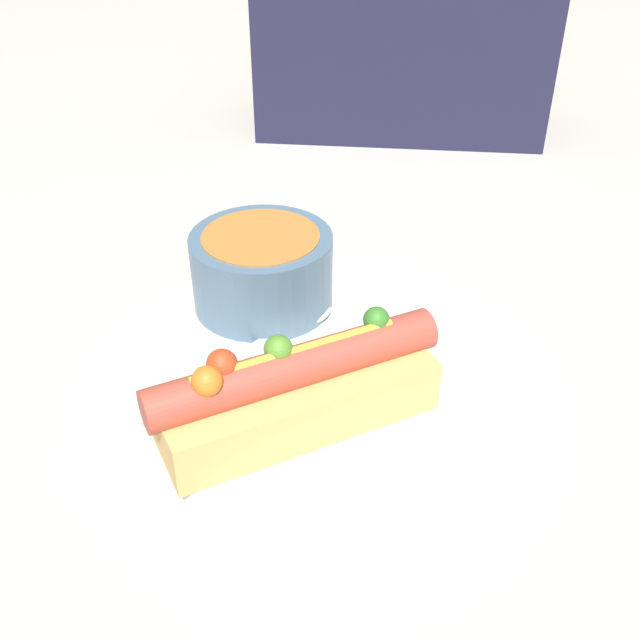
# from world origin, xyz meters

# --- Properties ---
(ground_plane) EXTENTS (4.00, 4.00, 0.00)m
(ground_plane) POSITION_xyz_m (0.00, 0.00, 0.00)
(ground_plane) COLOR #BCB7AD
(dinner_plate) EXTENTS (0.28, 0.28, 0.01)m
(dinner_plate) POSITION_xyz_m (0.00, 0.00, 0.01)
(dinner_plate) COLOR white
(dinner_plate) RESTS_ON ground_plane
(hot_dog) EXTENTS (0.17, 0.13, 0.06)m
(hot_dog) POSITION_xyz_m (-0.01, -0.06, 0.04)
(hot_dog) COLOR #DBAD60
(hot_dog) RESTS_ON dinner_plate
(soup_bowl) EXTENTS (0.10, 0.10, 0.06)m
(soup_bowl) POSITION_xyz_m (-0.05, 0.06, 0.04)
(soup_bowl) COLOR slate
(soup_bowl) RESTS_ON dinner_plate
(spoon) EXTENTS (0.11, 0.15, 0.01)m
(spoon) POSITION_xyz_m (-0.03, 0.02, 0.02)
(spoon) COLOR #B7B7BC
(spoon) RESTS_ON dinner_plate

